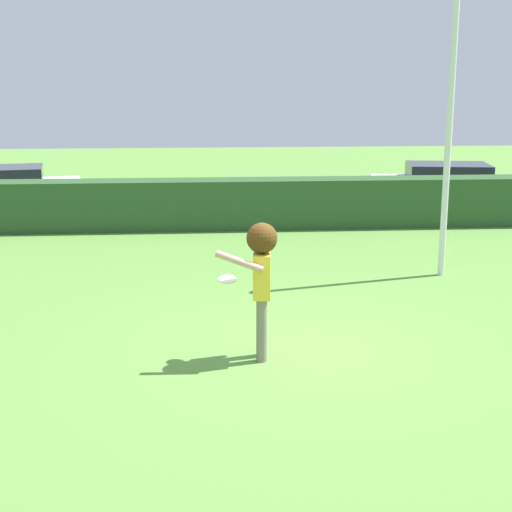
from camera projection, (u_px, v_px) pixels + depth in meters
The scene contains 7 objects.
ground_plane at pixel (304, 350), 10.30m from camera, with size 60.00×60.00×0.00m, color #5C903C.
person at pixel (261, 269), 9.71m from camera, with size 0.81×0.56×1.82m.
frisbee at pixel (227, 279), 9.83m from camera, with size 0.23×0.23×0.07m.
lamppost at pixel (450, 108), 13.48m from camera, with size 0.24×0.24×5.51m.
hedge_row at pixel (256, 203), 18.48m from camera, with size 22.79×0.90×1.19m, color #2C5028.
parked_car_white at pixel (1, 188), 20.39m from camera, with size 4.43×2.38×1.25m.
parked_car_silver at pixel (447, 184), 21.18m from camera, with size 4.41×2.31×1.25m.
Camera 1 is at (-1.38, -9.65, 3.63)m, focal length 53.18 mm.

